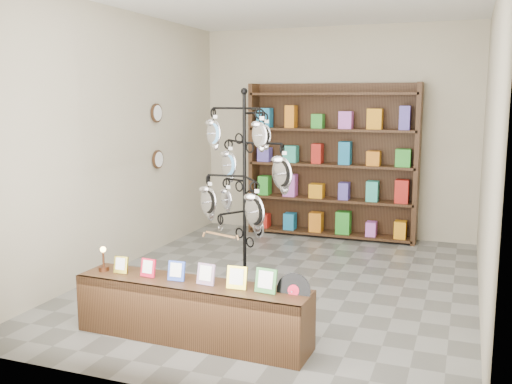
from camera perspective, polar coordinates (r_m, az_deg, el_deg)
ground at (r=6.29m, az=2.65°, el=-9.05°), size 5.00×5.00×0.00m
room_envelope at (r=5.97m, az=2.78°, el=8.06°), size 5.00×5.00×5.00m
display_tree at (r=5.73m, az=-1.17°, el=1.54°), size 1.15×1.15×2.09m
front_shelf at (r=4.83m, az=-6.43°, el=-11.72°), size 2.02×0.47×0.71m
back_shelving at (r=8.24m, az=7.59°, el=2.59°), size 2.42×0.36×2.20m
wall_clocks at (r=7.52m, az=-9.84°, el=5.51°), size 0.03×0.24×0.84m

